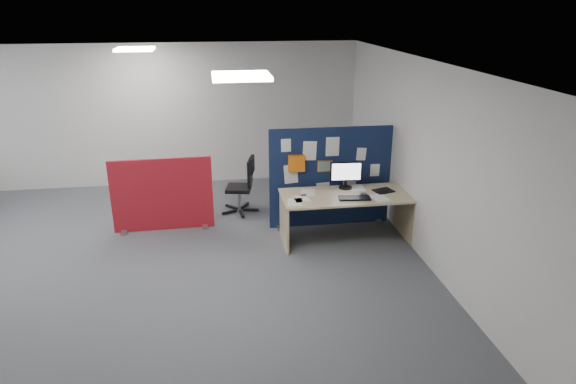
{
  "coord_description": "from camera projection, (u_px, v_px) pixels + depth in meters",
  "views": [
    {
      "loc": [
        1.67,
        -6.41,
        3.4
      ],
      "look_at": [
        2.64,
        -0.04,
        1.0
      ],
      "focal_mm": 32.0,
      "sensor_mm": 36.0,
      "label": 1
    }
  ],
  "objects": [
    {
      "name": "monitor_main",
      "position": [
        346.0,
        174.0,
        7.72
      ],
      "size": [
        0.48,
        0.2,
        0.42
      ],
      "rotation": [
        0.0,
        0.0,
        -0.07
      ],
      "color": "black",
      "rests_on": "main_desk"
    },
    {
      "name": "office_chair",
      "position": [
        244.0,
        182.0,
        8.65
      ],
      "size": [
        0.64,
        0.63,
        0.96
      ],
      "rotation": [
        0.0,
        0.0,
        -0.2
      ],
      "color": "black",
      "rests_on": "floor"
    },
    {
      "name": "wall_back",
      "position": [
        121.0,
        117.0,
        9.66
      ],
      "size": [
        9.0,
        0.02,
        2.7
      ],
      "primitive_type": "cube",
      "color": "silver",
      "rests_on": "floor"
    },
    {
      "name": "main_desk",
      "position": [
        345.0,
        204.0,
        7.64
      ],
      "size": [
        1.91,
        0.85,
        0.73
      ],
      "color": "tan",
      "rests_on": "floor"
    },
    {
      "name": "ceiling_lights",
      "position": [
        104.0,
        61.0,
        6.62
      ],
      "size": [
        4.1,
        4.1,
        0.04
      ],
      "color": "white",
      "rests_on": "ceiling"
    },
    {
      "name": "red_divider",
      "position": [
        162.0,
        195.0,
        7.96
      ],
      "size": [
        1.55,
        0.3,
        1.16
      ],
      "rotation": [
        0.0,
        0.0,
        0.02
      ],
      "color": "maroon",
      "rests_on": "floor"
    },
    {
      "name": "wall_right",
      "position": [
        421.0,
        160.0,
        7.06
      ],
      "size": [
        0.02,
        7.0,
        2.7
      ],
      "primitive_type": "cube",
      "color": "silver",
      "rests_on": "floor"
    },
    {
      "name": "keyboard",
      "position": [
        354.0,
        198.0,
        7.38
      ],
      "size": [
        0.47,
        0.24,
        0.02
      ],
      "primitive_type": "cube",
      "rotation": [
        0.0,
        0.0,
        -0.13
      ],
      "color": "black",
      "rests_on": "main_desk"
    },
    {
      "name": "navy_divider",
      "position": [
        329.0,
        177.0,
        8.07
      ],
      "size": [
        1.94,
        0.3,
        1.6
      ],
      "color": "#0E1736",
      "rests_on": "floor"
    },
    {
      "name": "desk_papers",
      "position": [
        329.0,
        196.0,
        7.5
      ],
      "size": [
        1.5,
        0.78,
        0.0
      ],
      "color": "white",
      "rests_on": "main_desk"
    },
    {
      "name": "floor",
      "position": [
        94.0,
        271.0,
        6.89
      ],
      "size": [
        9.0,
        9.0,
        0.0
      ],
      "primitive_type": "plane",
      "color": "#4B4E52",
      "rests_on": "ground"
    },
    {
      "name": "paper_tray",
      "position": [
        383.0,
        191.0,
        7.68
      ],
      "size": [
        0.33,
        0.29,
        0.01
      ],
      "primitive_type": "cube",
      "rotation": [
        0.0,
        0.0,
        0.29
      ],
      "color": "black",
      "rests_on": "main_desk"
    },
    {
      "name": "ceiling",
      "position": [
        63.0,
        65.0,
        5.95
      ],
      "size": [
        9.0,
        7.0,
        0.02
      ],
      "primitive_type": "cube",
      "color": "white",
      "rests_on": "wall_back"
    },
    {
      "name": "mouse",
      "position": [
        364.0,
        194.0,
        7.51
      ],
      "size": [
        0.11,
        0.08,
        0.03
      ],
      "primitive_type": "cube",
      "rotation": [
        0.0,
        0.0,
        -0.23
      ],
      "color": "gray",
      "rests_on": "main_desk"
    }
  ]
}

